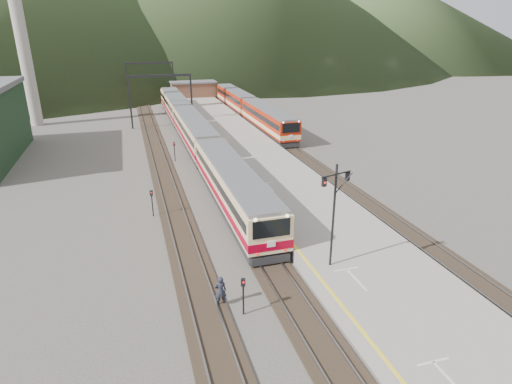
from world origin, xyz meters
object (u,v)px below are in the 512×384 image
object	(u,v)px
worker	(221,291)
signal_mast	(334,205)
main_train	(194,131)
second_train	(249,109)

from	to	relation	value
worker	signal_mast	bearing A→B (deg)	-171.30
main_train	signal_mast	xyz separation A→B (m)	(3.07, -33.56, 2.89)
main_train	worker	bearing A→B (deg)	-96.64
second_train	signal_mast	world-z (taller)	signal_mast
signal_mast	worker	bearing A→B (deg)	-174.20
second_train	worker	distance (m)	51.13
second_train	signal_mast	distance (m)	48.83
main_train	second_train	bearing A→B (deg)	51.47
main_train	second_train	distance (m)	18.46
main_train	worker	size ratio (longest dim) A/B	33.72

